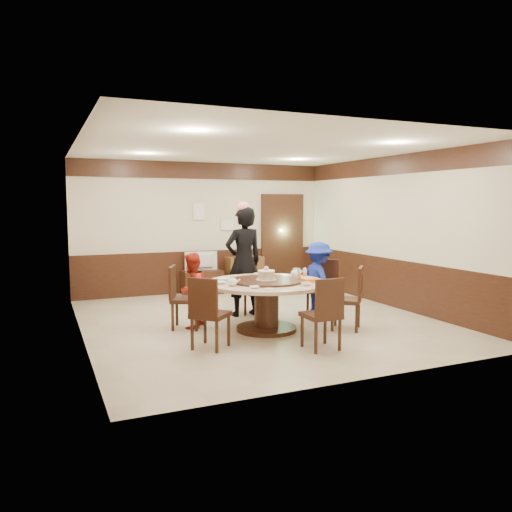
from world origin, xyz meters
name	(u,v)px	position (x,y,z in m)	size (l,w,h in m)	color
room	(259,255)	(0.01, 0.01, 1.08)	(6.00, 6.04, 2.84)	beige
banquet_table	(267,296)	(-0.15, -0.63, 0.53)	(1.83, 1.83, 0.78)	black
chair_0	(322,299)	(1.11, -0.18, 0.30)	(0.62, 0.62, 0.97)	black
chair_1	(249,295)	(0.11, 0.65, 0.30)	(0.46, 0.47, 0.97)	black
chair_2	(185,309)	(-1.25, -0.01, 0.30)	(0.59, 0.58, 0.97)	black
chair_3	(210,326)	(-1.24, -1.19, 0.30)	(0.62, 0.62, 0.97)	black
chair_4	(322,327)	(0.11, -1.82, 0.30)	(0.44, 0.45, 0.97)	black
chair_5	(347,310)	(1.01, -1.07, 0.30)	(0.62, 0.62, 0.97)	black
person_standing	(244,262)	(-0.08, 0.47, 0.93)	(0.68, 0.45, 1.87)	black
person_red	(192,290)	(-1.14, -0.01, 0.58)	(0.57, 0.44, 1.17)	#AE2517
person_blue	(319,280)	(1.01, -0.21, 0.64)	(0.83, 0.48, 1.29)	#182A9E
birthday_cake	(266,275)	(-0.15, -0.64, 0.85)	(0.31, 0.31, 0.21)	white
teapot_left	(232,282)	(-0.77, -0.81, 0.81)	(0.17, 0.15, 0.13)	white
teapot_right	(295,273)	(0.48, -0.38, 0.81)	(0.17, 0.15, 0.13)	white
bowl_0	(223,279)	(-0.72, -0.29, 0.77)	(0.17, 0.17, 0.04)	white
bowl_1	(306,284)	(0.22, -1.19, 0.77)	(0.15, 0.15, 0.05)	white
bowl_2	(254,287)	(-0.56, -1.12, 0.77)	(0.14, 0.14, 0.03)	white
bowl_3	(308,279)	(0.48, -0.77, 0.77)	(0.15, 0.15, 0.05)	white
bowl_4	(221,283)	(-0.85, -0.57, 0.77)	(0.16, 0.16, 0.04)	white
bowl_5	(258,275)	(-0.03, -0.03, 0.77)	(0.14, 0.14, 0.04)	white
saucer_near	(270,289)	(-0.40, -1.28, 0.76)	(0.18, 0.18, 0.01)	white
saucer_far	(279,275)	(0.30, -0.13, 0.76)	(0.18, 0.18, 0.01)	white
shrimp_platter	(311,281)	(0.41, -1.00, 0.78)	(0.30, 0.20, 0.06)	white
bottle_0	(299,275)	(0.38, -0.67, 0.83)	(0.06, 0.06, 0.16)	silver
bottle_1	(305,274)	(0.52, -0.62, 0.83)	(0.06, 0.06, 0.16)	silver
tv_stand	(202,282)	(-0.12, 2.75, 0.25)	(0.85, 0.45, 0.50)	black
television	(202,261)	(-0.12, 2.75, 0.70)	(0.70, 0.09, 0.40)	gray
side_cabinet	(245,274)	(0.88, 2.78, 0.38)	(0.80, 0.40, 0.75)	brown
thermos	(244,248)	(0.87, 2.78, 0.94)	(0.15, 0.15, 0.38)	silver
notice_left	(199,212)	(-0.10, 2.96, 1.75)	(0.25, 0.00, 0.35)	white
notice_right	(228,225)	(0.55, 2.96, 1.45)	(0.30, 0.00, 0.22)	white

